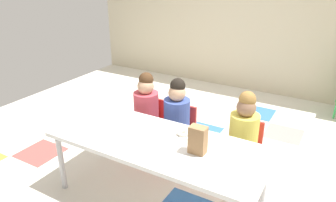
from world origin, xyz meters
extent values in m
cube|color=silver|center=(0.00, 0.00, -0.01)|extent=(5.74, 4.48, 0.02)
cube|color=#336BB2|center=(0.45, 1.35, 0.00)|extent=(0.43, 0.43, 0.00)
cube|color=#336BB2|center=(-0.90, 0.00, 0.00)|extent=(0.43, 0.43, 0.00)
cube|color=#B24C47|center=(-1.35, -0.90, 0.00)|extent=(0.43, 0.43, 0.00)
cube|color=silver|center=(-0.90, 1.80, 0.00)|extent=(0.43, 0.43, 0.00)
cube|color=#336BB2|center=(0.00, 0.45, 0.00)|extent=(0.43, 0.43, 0.00)
cube|color=gray|center=(0.90, 0.90, 0.00)|extent=(0.43, 0.43, 0.00)
cube|color=beige|center=(0.00, 2.24, 1.28)|extent=(5.74, 0.10, 2.55)
cube|color=white|center=(0.18, -0.88, 0.57)|extent=(1.82, 0.74, 0.04)
cylinder|color=#B2B2B7|center=(-0.65, -1.19, 0.28)|extent=(0.05, 0.05, 0.55)
cylinder|color=#B2B2B7|center=(-0.65, -0.58, 0.28)|extent=(0.05, 0.05, 0.55)
cylinder|color=#B2B2B7|center=(1.01, -0.58, 0.28)|extent=(0.05, 0.05, 0.55)
cube|color=red|center=(-0.33, -0.30, 0.30)|extent=(0.32, 0.30, 0.03)
cube|color=red|center=(-0.33, -0.15, 0.45)|extent=(0.29, 0.02, 0.30)
cylinder|color=#BF3F4C|center=(-0.33, -0.30, 0.52)|extent=(0.27, 0.27, 0.38)
sphere|color=tan|center=(-0.33, -0.30, 0.78)|extent=(0.17, 0.17, 0.17)
sphere|color=#472D19|center=(-0.33, -0.28, 0.85)|extent=(0.15, 0.15, 0.15)
cylinder|color=red|center=(-0.47, -0.43, 0.15)|extent=(0.02, 0.02, 0.28)
cylinder|color=red|center=(-0.19, -0.43, 0.15)|extent=(0.02, 0.02, 0.28)
cylinder|color=red|center=(-0.47, -0.17, 0.15)|extent=(0.02, 0.02, 0.28)
cylinder|color=red|center=(-0.19, -0.17, 0.15)|extent=(0.02, 0.02, 0.28)
cube|color=red|center=(0.04, -0.30, 0.30)|extent=(0.32, 0.30, 0.03)
cube|color=red|center=(0.04, -0.15, 0.45)|extent=(0.29, 0.02, 0.30)
cylinder|color=#384C99|center=(0.04, -0.30, 0.52)|extent=(0.28, 0.28, 0.38)
sphere|color=tan|center=(0.04, -0.30, 0.78)|extent=(0.17, 0.17, 0.17)
sphere|color=black|center=(0.04, -0.28, 0.85)|extent=(0.15, 0.15, 0.15)
cylinder|color=red|center=(-0.10, -0.43, 0.15)|extent=(0.02, 0.02, 0.28)
cylinder|color=red|center=(0.18, -0.43, 0.15)|extent=(0.02, 0.02, 0.28)
cylinder|color=red|center=(-0.10, -0.17, 0.15)|extent=(0.02, 0.02, 0.28)
cylinder|color=red|center=(0.18, -0.17, 0.15)|extent=(0.02, 0.02, 0.28)
cube|color=red|center=(0.72, -0.30, 0.30)|extent=(0.32, 0.30, 0.03)
cube|color=red|center=(0.72, -0.15, 0.45)|extent=(0.29, 0.02, 0.30)
cylinder|color=#D8C64C|center=(0.72, -0.30, 0.52)|extent=(0.33, 0.33, 0.38)
sphere|color=#8C664C|center=(0.72, -0.30, 0.78)|extent=(0.17, 0.17, 0.17)
sphere|color=olive|center=(0.72, -0.28, 0.85)|extent=(0.15, 0.15, 0.15)
cylinder|color=red|center=(0.58, -0.43, 0.15)|extent=(0.02, 0.02, 0.28)
cylinder|color=red|center=(0.86, -0.43, 0.15)|extent=(0.02, 0.02, 0.28)
cylinder|color=red|center=(0.58, -0.17, 0.15)|extent=(0.02, 0.02, 0.28)
cylinder|color=red|center=(0.86, -0.17, 0.15)|extent=(0.02, 0.02, 0.28)
cylinder|color=green|center=(1.39, 1.68, 0.13)|extent=(0.02, 0.02, 0.26)
cube|color=#9E754C|center=(0.54, -0.88, 0.70)|extent=(0.13, 0.09, 0.22)
cylinder|color=white|center=(0.32, -0.71, 0.59)|extent=(0.18, 0.18, 0.01)
cylinder|color=white|center=(-0.31, -0.88, 0.59)|extent=(0.18, 0.18, 0.01)
torus|color=white|center=(0.32, -0.71, 0.61)|extent=(0.11, 0.11, 0.03)
camera|label=1|loc=(1.39, -2.80, 1.90)|focal=33.93mm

